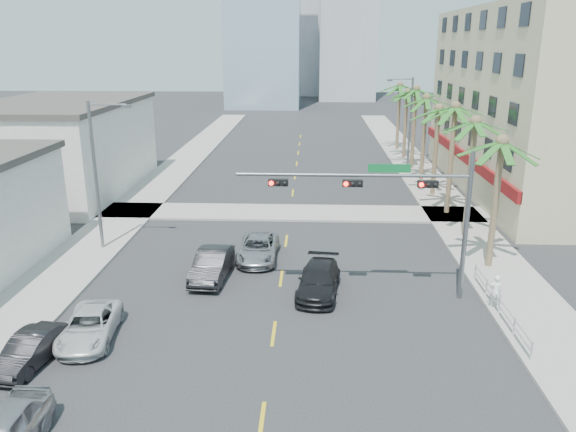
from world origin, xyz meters
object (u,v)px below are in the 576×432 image
at_px(traffic_signal_mast, 400,199).
at_px(car_lane_left, 212,265).
at_px(car_parked_far, 89,326).
at_px(car_lane_right, 319,280).
at_px(car_lane_center, 258,248).
at_px(pedestrian, 495,291).
at_px(car_parked_mid, 30,350).

distance_m(traffic_signal_mast, car_lane_left, 10.61).
height_order(car_parked_far, car_lane_left, car_lane_left).
xyz_separation_m(car_parked_far, car_lane_right, (9.80, 5.08, 0.07)).
xyz_separation_m(car_lane_center, car_lane_right, (3.50, -4.51, 0.03)).
distance_m(traffic_signal_mast, car_lane_right, 5.78).
height_order(traffic_signal_mast, car_parked_far, traffic_signal_mast).
bearing_deg(pedestrian, car_lane_right, -6.49).
distance_m(car_parked_mid, pedestrian, 20.47).
relative_size(traffic_signal_mast, car_lane_left, 2.39).
bearing_deg(car_lane_left, car_lane_right, -12.93).
xyz_separation_m(traffic_signal_mast, car_lane_left, (-9.50, 1.96, -4.30)).
relative_size(car_parked_mid, car_lane_left, 0.82).
xyz_separation_m(traffic_signal_mast, car_lane_center, (-7.28, 4.81, -4.40)).
relative_size(traffic_signal_mast, car_lane_center, 2.32).
height_order(car_parked_mid, car_lane_center, car_lane_center).
height_order(traffic_signal_mast, car_lane_left, traffic_signal_mast).
bearing_deg(car_lane_right, car_lane_center, 134.65).
distance_m(traffic_signal_mast, car_parked_mid, 17.22).
bearing_deg(car_lane_center, car_parked_mid, -123.55).
bearing_deg(traffic_signal_mast, car_lane_center, 146.56).
relative_size(car_lane_center, car_lane_right, 1.00).
bearing_deg(car_lane_left, car_parked_mid, -119.73).
bearing_deg(pedestrian, car_lane_center, -23.13).
distance_m(car_parked_far, pedestrian, 18.45).
xyz_separation_m(car_lane_left, car_lane_right, (5.71, -1.66, -0.07)).
height_order(car_parked_far, car_lane_right, car_lane_right).
xyz_separation_m(traffic_signal_mast, car_lane_right, (-3.78, 0.30, -4.36)).
height_order(car_parked_mid, pedestrian, pedestrian).
relative_size(car_lane_left, car_lane_right, 0.97).
height_order(traffic_signal_mast, car_lane_right, traffic_signal_mast).
relative_size(car_parked_mid, pedestrian, 2.35).
distance_m(car_lane_left, pedestrian, 14.37).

